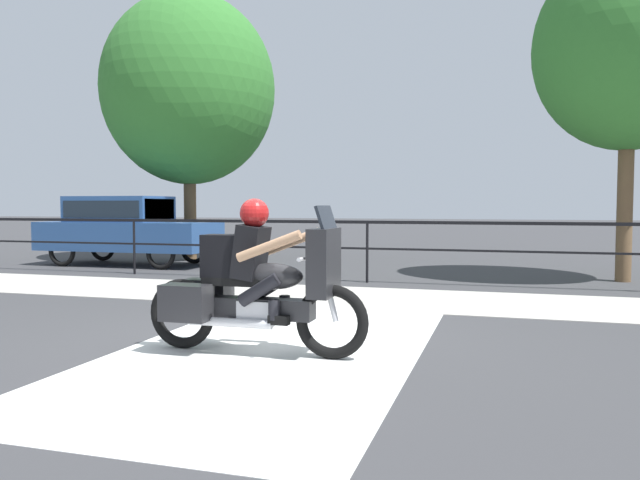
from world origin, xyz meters
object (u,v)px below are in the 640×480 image
(parked_car, at_px, (126,226))
(tree_behind_sign, at_px, (629,48))
(motorcycle, at_px, (253,284))
(tree_behind_car, at_px, (189,90))

(parked_car, bearing_deg, tree_behind_sign, 1.04)
(parked_car, bearing_deg, motorcycle, -47.29)
(parked_car, height_order, tree_behind_car, tree_behind_car)
(tree_behind_sign, bearing_deg, motorcycle, -121.58)
(tree_behind_sign, distance_m, tree_behind_car, 10.50)
(tree_behind_car, bearing_deg, parked_car, -117.36)
(motorcycle, distance_m, tree_behind_sign, 9.56)
(motorcycle, distance_m, tree_behind_car, 11.62)
(motorcycle, height_order, tree_behind_sign, tree_behind_sign)
(motorcycle, bearing_deg, tree_behind_sign, 63.07)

